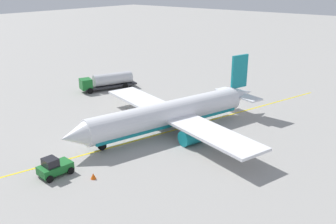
% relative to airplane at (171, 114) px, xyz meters
% --- Properties ---
extents(ground_plane, '(400.00, 400.00, 0.00)m').
position_rel_airplane_xyz_m(ground_plane, '(0.50, -0.14, -2.58)').
color(ground_plane, '#9E9B96').
extents(airplane, '(31.96, 31.42, 9.52)m').
position_rel_airplane_xyz_m(airplane, '(0.00, 0.00, 0.00)').
color(airplane, white).
rests_on(airplane, ground).
extents(fuel_tanker, '(11.24, 6.46, 3.15)m').
position_rel_airplane_xyz_m(fuel_tanker, '(-9.04, -23.06, -0.85)').
color(fuel_tanker, '#2D2D33').
rests_on(fuel_tanker, ground).
extents(pushback_tug, '(3.76, 2.58, 2.20)m').
position_rel_airplane_xyz_m(pushback_tug, '(18.13, -2.05, -1.57)').
color(pushback_tug, '#196B28').
rests_on(pushback_tug, ground).
extents(refueling_worker, '(0.62, 0.62, 1.71)m').
position_rel_airplane_xyz_m(refueling_worker, '(-6.40, -16.48, -1.76)').
color(refueling_worker, navy).
rests_on(refueling_worker, ground).
extents(safety_cone_nose, '(0.61, 0.61, 0.68)m').
position_rel_airplane_xyz_m(safety_cone_nose, '(15.96, 1.88, -2.24)').
color(safety_cone_nose, '#F2590F').
rests_on(safety_cone_nose, ground).
extents(taxi_line_marking, '(64.96, 18.51, 0.01)m').
position_rel_airplane_xyz_m(taxi_line_marking, '(0.50, -0.14, -2.57)').
color(taxi_line_marking, yellow).
rests_on(taxi_line_marking, ground).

